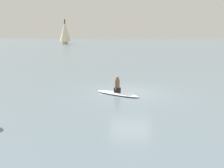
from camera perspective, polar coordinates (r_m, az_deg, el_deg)
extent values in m
plane|color=slate|center=(14.87, 4.39, -1.99)|extent=(400.00, 400.00, 0.00)
ellipsoid|color=white|center=(14.26, 1.25, -2.27)|extent=(2.06, 2.73, 0.14)
cube|color=black|center=(14.20, 1.26, -1.42)|extent=(0.39, 0.41, 0.30)
cylinder|color=brown|center=(14.13, 1.26, 0.07)|extent=(0.38, 0.38, 0.50)
sphere|color=brown|center=(14.06, 1.27, 1.41)|extent=(0.20, 0.20, 0.20)
cylinder|color=brown|center=(14.28, 1.64, -0.08)|extent=(0.11, 0.11, 0.55)
cylinder|color=brown|center=(14.00, 0.88, -0.30)|extent=(0.11, 0.11, 0.55)
cube|color=#B2A893|center=(93.63, -10.89, 9.54)|extent=(6.13, 2.84, 1.06)
cylinder|color=#4C4238|center=(93.59, -10.99, 12.29)|extent=(0.47, 0.47, 7.93)
cone|color=beige|center=(93.59, -10.98, 12.00)|extent=(4.83, 4.83, 6.98)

